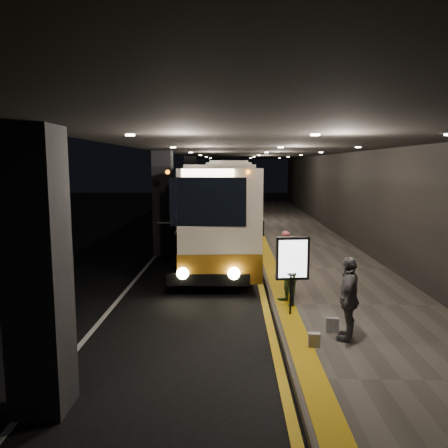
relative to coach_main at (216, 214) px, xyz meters
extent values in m
plane|color=black|center=(-0.76, -3.67, -1.78)|extent=(90.00, 90.00, 0.00)
cube|color=silver|center=(-2.56, 1.33, -1.78)|extent=(0.12, 50.00, 0.01)
cube|color=gold|center=(1.59, 1.33, -1.78)|extent=(0.18, 50.00, 0.01)
cube|color=#514C44|center=(3.99, 1.33, -1.71)|extent=(4.50, 50.00, 0.15)
cube|color=gold|center=(2.09, 1.33, -1.63)|extent=(0.50, 50.00, 0.01)
cube|color=black|center=(6.24, 1.33, 1.22)|extent=(0.10, 50.00, 6.00)
cube|color=black|center=(-2.26, -11.67, 0.42)|extent=(0.80, 0.80, 4.40)
cube|color=black|center=(-2.26, 0.33, 0.42)|extent=(0.80, 0.80, 4.40)
cube|color=black|center=(-2.26, 12.33, 0.42)|extent=(0.80, 0.80, 4.40)
cube|color=black|center=(1.74, 1.33, 2.82)|extent=(9.00, 50.00, 0.40)
cube|color=beige|center=(0.00, 0.02, 0.27)|extent=(3.11, 11.85, 3.32)
cube|color=#985F16|center=(0.00, 0.02, -0.95)|extent=(3.13, 11.87, 0.88)
cube|color=black|center=(0.00, -5.87, 1.00)|extent=(2.15, 0.18, 1.37)
cube|color=black|center=(0.00, -5.79, -1.25)|extent=(2.41, 0.39, 0.34)
cylinder|color=black|center=(-1.10, -3.69, -1.29)|extent=(0.27, 0.98, 0.98)
cylinder|color=black|center=(1.10, -3.69, -1.29)|extent=(0.27, 0.98, 0.98)
cylinder|color=black|center=(-1.10, 3.93, -1.29)|extent=(0.27, 0.98, 0.98)
cylinder|color=black|center=(1.10, 3.93, -1.29)|extent=(0.27, 0.98, 0.98)
sphere|color=#FFEAA5|center=(-0.73, -5.88, -1.05)|extent=(0.35, 0.35, 0.35)
sphere|color=#FFEAA5|center=(0.73, -5.88, -1.05)|extent=(0.35, 0.35, 0.35)
cube|color=#FFF2BF|center=(0.00, -5.88, 1.82)|extent=(1.47, 0.13, 0.22)
cube|color=beige|center=(0.30, 13.00, 0.40)|extent=(2.92, 12.53, 3.53)
cube|color=#985F16|center=(0.30, 13.00, -0.90)|extent=(2.94, 12.55, 0.93)
cube|color=black|center=(0.30, 6.73, 1.18)|extent=(2.29, 0.12, 1.45)
cube|color=black|center=(0.30, 6.81, -1.21)|extent=(2.55, 0.32, 0.36)
cylinder|color=black|center=(-0.88, 9.05, -1.26)|extent=(0.29, 1.04, 1.04)
cylinder|color=black|center=(1.48, 9.05, -1.26)|extent=(0.29, 1.04, 1.04)
cylinder|color=black|center=(-0.88, 17.15, -1.26)|extent=(0.29, 1.04, 1.04)
cylinder|color=black|center=(1.48, 17.15, -1.26)|extent=(0.29, 1.04, 1.04)
cube|color=beige|center=(0.21, 27.17, 0.21)|extent=(2.41, 11.38, 3.22)
cube|color=#985F16|center=(0.21, 27.17, -0.98)|extent=(2.43, 11.40, 0.85)
cube|color=black|center=(0.21, 21.45, 0.92)|extent=(2.08, 0.07, 1.33)
cube|color=black|center=(0.21, 21.53, -1.26)|extent=(2.32, 0.26, 0.33)
cylinder|color=black|center=(-0.86, 23.57, -1.31)|extent=(0.27, 0.95, 0.95)
cylinder|color=black|center=(1.27, 23.57, -1.31)|extent=(0.27, 0.95, 0.95)
cylinder|color=black|center=(-0.86, 30.96, -1.31)|extent=(0.27, 0.95, 0.95)
cylinder|color=black|center=(1.27, 30.96, -1.31)|extent=(0.27, 0.95, 0.95)
imported|color=#CA5E69|center=(2.46, -3.85, -0.87)|extent=(0.53, 0.64, 1.52)
imported|color=#4B6E3D|center=(2.13, -6.87, -0.83)|extent=(0.74, 0.91, 1.61)
imported|color=#504F54|center=(3.13, -9.17, -0.74)|extent=(0.90, 1.17, 1.79)
cube|color=black|center=(2.90, -8.79, -1.47)|extent=(0.28, 0.14, 0.33)
cube|color=beige|center=(2.35, -9.58, -1.49)|extent=(0.24, 0.14, 0.29)
cylinder|color=black|center=(2.24, -7.01, -1.28)|extent=(0.08, 0.08, 0.72)
cube|color=black|center=(2.24, -7.01, -0.36)|extent=(0.87, 0.20, 1.12)
cube|color=white|center=(2.24, -7.07, -0.36)|extent=(0.73, 0.11, 0.97)
cylinder|color=black|center=(2.12, -7.65, -1.12)|extent=(0.05, 0.05, 1.02)
camera|label=1|loc=(0.70, -18.05, 2.04)|focal=35.00mm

